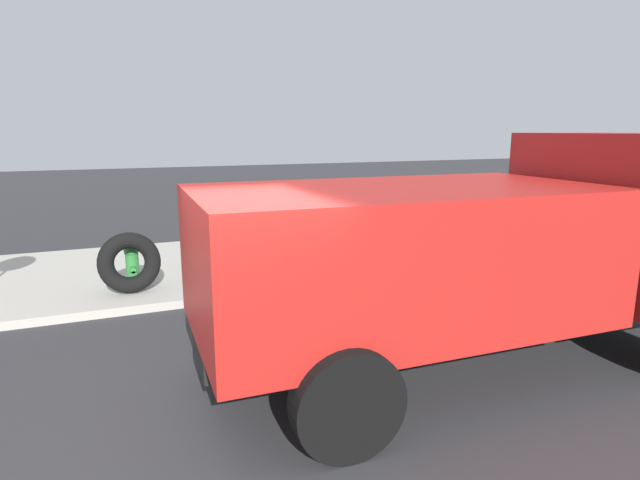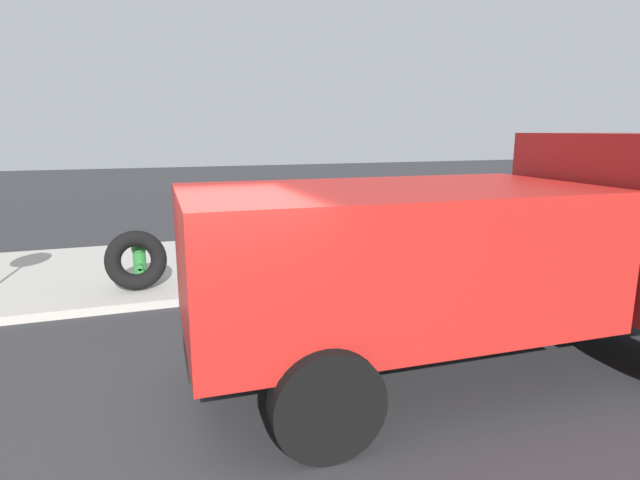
% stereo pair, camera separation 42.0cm
% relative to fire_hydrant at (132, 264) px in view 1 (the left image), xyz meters
% --- Properties ---
extents(ground_plane, '(80.00, 80.00, 0.00)m').
position_rel_fire_hydrant_xyz_m(ground_plane, '(0.42, -5.15, -0.59)').
color(ground_plane, '#2D2D30').
extents(sidewalk_curb, '(36.00, 5.00, 0.15)m').
position_rel_fire_hydrant_xyz_m(sidewalk_curb, '(0.42, 1.35, -0.52)').
color(sidewalk_curb, '#ADA89E').
rests_on(sidewalk_curb, ground).
extents(fire_hydrant, '(0.27, 0.61, 0.83)m').
position_rel_fire_hydrant_xyz_m(fire_hydrant, '(0.00, 0.00, 0.00)').
color(fire_hydrant, '#2D8438').
rests_on(fire_hydrant, sidewalk_curb).
extents(loose_tire, '(1.11, 0.50, 1.12)m').
position_rel_fire_hydrant_xyz_m(loose_tire, '(-0.06, -0.36, 0.12)').
color(loose_tire, black).
rests_on(loose_tire, sidewalk_curb).
extents(dump_truck_red, '(7.07, 2.97, 3.00)m').
position_rel_fire_hydrant_xyz_m(dump_truck_red, '(4.12, -4.83, 1.02)').
color(dump_truck_red, red).
rests_on(dump_truck_red, ground).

